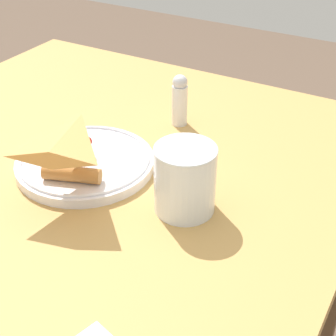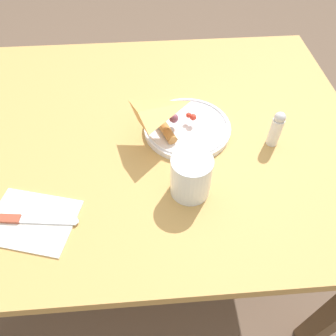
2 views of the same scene
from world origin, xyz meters
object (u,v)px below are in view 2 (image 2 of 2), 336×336
at_px(napkin_folded, 32,221).
at_px(dining_table, 132,152).
at_px(butter_knife, 27,220).
at_px(plate_pizza, 187,126).
at_px(milk_glass, 191,177).
at_px(salt_shaker, 276,128).

bearing_deg(napkin_folded, dining_table, 52.12).
distance_m(napkin_folded, butter_knife, 0.01).
xyz_separation_m(plate_pizza, milk_glass, (-0.01, -0.19, 0.03)).
bearing_deg(butter_knife, plate_pizza, 40.96).
height_order(plate_pizza, milk_glass, milk_glass).
height_order(dining_table, salt_shaker, salt_shaker).
xyz_separation_m(napkin_folded, salt_shaker, (0.57, 0.19, 0.05)).
bearing_deg(salt_shaker, napkin_folded, -161.74).
xyz_separation_m(dining_table, plate_pizza, (0.15, -0.01, 0.10)).
relative_size(plate_pizza, milk_glass, 2.21).
bearing_deg(dining_table, milk_glass, -56.62).
distance_m(napkin_folded, salt_shaker, 0.60).
distance_m(plate_pizza, salt_shaker, 0.22).
distance_m(dining_table, napkin_folded, 0.35).
xyz_separation_m(napkin_folded, butter_knife, (-0.01, 0.00, 0.00)).
height_order(napkin_folded, salt_shaker, salt_shaker).
bearing_deg(napkin_folded, milk_glass, 9.23).
bearing_deg(salt_shaker, plate_pizza, 163.56).
relative_size(napkin_folded, salt_shaker, 2.11).
height_order(dining_table, napkin_folded, napkin_folded).
distance_m(milk_glass, salt_shaker, 0.26).
bearing_deg(dining_table, salt_shaker, -11.82).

